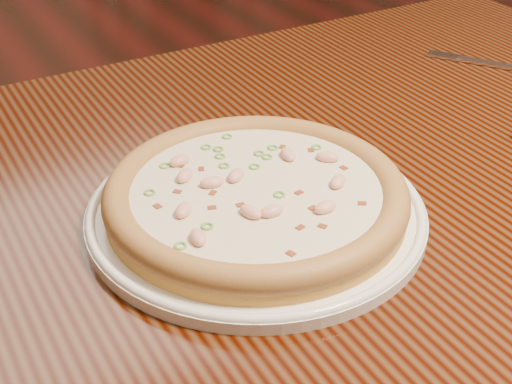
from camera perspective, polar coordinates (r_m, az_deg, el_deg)
hero_table at (r=0.86m, az=5.36°, el=-3.58°), size 1.20×0.80×0.75m
plate at (r=0.71m, az=0.00°, el=-1.46°), size 0.34×0.34×0.02m
pizza at (r=0.70m, az=-0.01°, el=-0.20°), size 0.30×0.30×0.03m
fork at (r=1.11m, az=18.32°, el=9.71°), size 0.11×0.16×0.00m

